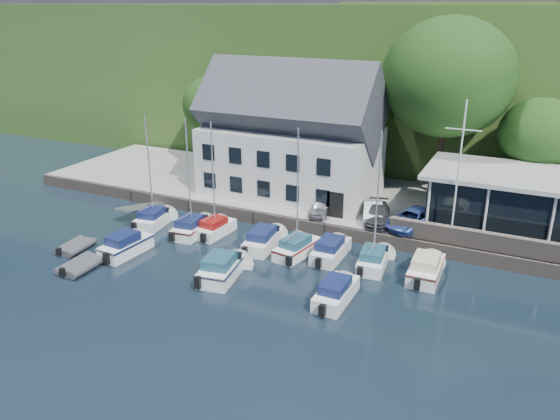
% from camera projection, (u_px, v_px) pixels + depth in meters
% --- Properties ---
extents(ground, '(180.00, 180.00, 0.00)m').
position_uv_depth(ground, '(281.00, 313.00, 30.25)').
color(ground, black).
rests_on(ground, ground).
extents(quay, '(60.00, 13.00, 1.00)m').
position_uv_depth(quay, '(373.00, 206.00, 44.81)').
color(quay, gray).
rests_on(quay, ground).
extents(quay_face, '(60.00, 0.30, 1.00)m').
position_uv_depth(quay_face, '(347.00, 234.00, 39.34)').
color(quay_face, '#61564D').
rests_on(quay_face, ground).
extents(hillside, '(160.00, 75.00, 16.00)m').
position_uv_depth(hillside, '(464.00, 62.00, 79.65)').
color(hillside, '#294B1C').
rests_on(hillside, ground).
extents(field_patch, '(50.00, 30.00, 0.30)m').
position_uv_depth(field_patch, '(535.00, 3.00, 80.25)').
color(field_patch, '#4E5E2F').
rests_on(field_patch, hillside).
extents(harbor_building, '(14.40, 8.20, 8.70)m').
position_uv_depth(harbor_building, '(291.00, 142.00, 45.09)').
color(harbor_building, silver).
rests_on(harbor_building, quay).
extents(club_pavilion, '(13.20, 7.20, 4.10)m').
position_uv_depth(club_pavilion, '(521.00, 202.00, 38.19)').
color(club_pavilion, black).
rests_on(club_pavilion, quay).
extents(seawall, '(18.00, 0.50, 1.20)m').
position_uv_depth(seawall, '(530.00, 248.00, 34.42)').
color(seawall, '#61564D').
rests_on(seawall, quay).
extents(gangway, '(1.20, 6.00, 1.40)m').
position_uv_depth(gangway, '(147.00, 214.00, 44.52)').
color(gangway, silver).
rests_on(gangway, ground).
extents(car_silver, '(1.91, 3.56, 1.15)m').
position_uv_depth(car_silver, '(321.00, 207.00, 41.51)').
color(car_silver, '#A09FA4').
rests_on(car_silver, quay).
extents(car_white, '(2.39, 4.11, 1.28)m').
position_uv_depth(car_white, '(373.00, 211.00, 40.45)').
color(car_white, white).
rests_on(car_white, quay).
extents(car_dgrey, '(2.73, 4.56, 1.24)m').
position_uv_depth(car_dgrey, '(378.00, 214.00, 39.96)').
color(car_dgrey, '#2F3035').
rests_on(car_dgrey, quay).
extents(car_blue, '(2.90, 4.46, 1.42)m').
position_uv_depth(car_blue, '(412.00, 218.00, 38.92)').
color(car_blue, '#2E458D').
rests_on(car_blue, quay).
extents(flagpole, '(2.28, 0.20, 9.48)m').
position_uv_depth(flagpole, '(458.00, 173.00, 35.54)').
color(flagpole, silver).
rests_on(flagpole, quay).
extents(tree_0, '(6.35, 6.35, 8.68)m').
position_uv_depth(tree_0, '(216.00, 120.00, 53.73)').
color(tree_0, '#183610').
rests_on(tree_0, quay).
extents(tree_1, '(6.55, 6.55, 8.96)m').
position_uv_depth(tree_1, '(276.00, 122.00, 51.98)').
color(tree_1, '#183610').
rests_on(tree_1, quay).
extents(tree_2, '(7.16, 7.16, 9.78)m').
position_uv_depth(tree_2, '(353.00, 128.00, 47.55)').
color(tree_2, '#183610').
rests_on(tree_2, quay).
extents(tree_3, '(10.48, 10.48, 14.33)m').
position_uv_depth(tree_3, '(445.00, 109.00, 43.78)').
color(tree_3, '#183610').
rests_on(tree_3, quay).
extents(tree_4, '(6.22, 6.22, 8.50)m').
position_uv_depth(tree_4, '(537.00, 153.00, 42.12)').
color(tree_4, '#183610').
rests_on(tree_4, quay).
extents(boat_r1_0, '(2.67, 5.34, 8.39)m').
position_uv_depth(boat_r1_0, '(150.00, 173.00, 40.75)').
color(boat_r1_0, white).
rests_on(boat_r1_0, ground).
extents(boat_r1_1, '(2.55, 5.75, 8.29)m').
position_uv_depth(boat_r1_1, '(189.00, 181.00, 39.20)').
color(boat_r1_1, white).
rests_on(boat_r1_1, ground).
extents(boat_r1_2, '(2.10, 5.04, 8.19)m').
position_uv_depth(boat_r1_2, '(213.00, 182.00, 39.03)').
color(boat_r1_2, white).
rests_on(boat_r1_2, ground).
extents(boat_r1_3, '(2.43, 6.25, 1.42)m').
position_uv_depth(boat_r1_3, '(264.00, 237.00, 38.25)').
color(boat_r1_3, white).
rests_on(boat_r1_3, ground).
extents(boat_r1_4, '(2.62, 5.70, 8.44)m').
position_uv_depth(boat_r1_4, '(298.00, 197.00, 35.72)').
color(boat_r1_4, white).
rests_on(boat_r1_4, ground).
extents(boat_r1_5, '(1.86, 5.69, 1.41)m').
position_uv_depth(boat_r1_5, '(331.00, 248.00, 36.62)').
color(boat_r1_5, white).
rests_on(boat_r1_5, ground).
extents(boat_r1_6, '(2.40, 5.50, 8.23)m').
position_uv_depth(boat_r1_6, '(377.00, 208.00, 34.09)').
color(boat_r1_6, white).
rests_on(boat_r1_6, ground).
extents(boat_r1_7, '(2.11, 5.78, 1.52)m').
position_uv_depth(boat_r1_7, '(426.00, 266.00, 33.92)').
color(boat_r1_7, white).
rests_on(boat_r1_7, ground).
extents(boat_r2_0, '(2.22, 5.58, 1.55)m').
position_uv_depth(boat_r2_0, '(126.00, 243.00, 37.10)').
color(boat_r2_0, white).
rests_on(boat_r2_0, ground).
extents(boat_r2_2, '(2.97, 5.92, 1.57)m').
position_uv_depth(boat_r2_2, '(222.00, 266.00, 33.90)').
color(boat_r2_2, white).
rests_on(boat_r2_2, ground).
extents(boat_r2_3, '(1.75, 5.75, 1.39)m').
position_uv_depth(boat_r2_3, '(336.00, 290.00, 31.27)').
color(boat_r2_3, white).
rests_on(boat_r2_3, ground).
extents(dinghy_0, '(1.97, 3.01, 0.67)m').
position_uv_depth(dinghy_0, '(75.00, 245.00, 37.85)').
color(dinghy_0, '#3C3D42').
rests_on(dinghy_0, ground).
extents(dinghy_1, '(1.98, 3.21, 0.74)m').
position_uv_depth(dinghy_1, '(81.00, 264.00, 35.08)').
color(dinghy_1, '#3C3D42').
rests_on(dinghy_1, ground).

